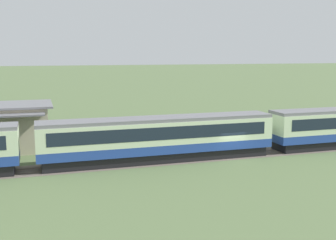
{
  "coord_description": "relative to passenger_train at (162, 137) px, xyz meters",
  "views": [
    {
      "loc": [
        -17.05,
        -34.47,
        9.74
      ],
      "look_at": [
        -4.9,
        4.2,
        3.25
      ],
      "focal_mm": 45.0,
      "sensor_mm": 36.0,
      "label": 1
    }
  ],
  "objects": [
    {
      "name": "railway_track",
      "position": [
        -4.89,
        0.0,
        -2.22
      ],
      "size": [
        115.43,
        3.6,
        0.04
      ],
      "color": "#665B51",
      "rests_on": "ground_plane"
    },
    {
      "name": "passenger_train",
      "position": [
        0.0,
        0.0,
        0.0
      ],
      "size": [
        67.05,
        3.08,
        4.02
      ],
      "color": "#234293",
      "rests_on": "ground_plane"
    },
    {
      "name": "ground_plane",
      "position": [
        6.38,
        -1.35,
        -2.23
      ],
      "size": [
        600.0,
        600.0,
        0.0
      ],
      "primitive_type": "plane",
      "color": "#566B42"
    }
  ]
}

